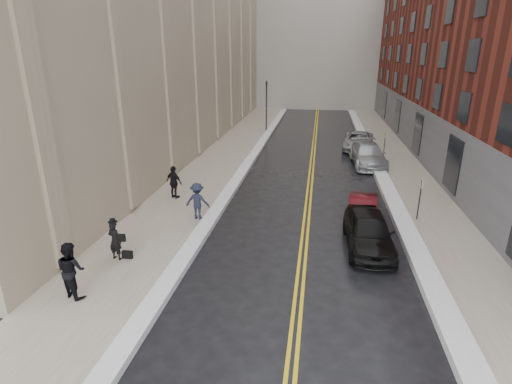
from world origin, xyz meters
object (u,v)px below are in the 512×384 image
(car_silver_near, at_px, (368,155))
(car_silver_far, at_px, (358,141))
(car_black, at_px, (369,231))
(pedestrian_b, at_px, (197,201))
(pedestrian_a, at_px, (71,270))
(pedestrian_main, at_px, (115,241))
(pedestrian_c, at_px, (174,182))
(car_maroon, at_px, (362,209))

(car_silver_near, relative_size, car_silver_far, 1.05)
(car_silver_far, bearing_deg, car_black, -85.92)
(car_black, relative_size, pedestrian_b, 2.54)
(car_black, bearing_deg, car_silver_far, 84.35)
(car_silver_far, distance_m, pedestrian_a, 26.72)
(car_silver_near, xyz_separation_m, pedestrian_main, (-11.38, -16.46, 0.15))
(pedestrian_b, distance_m, pedestrian_c, 3.42)
(car_silver_far, bearing_deg, pedestrian_b, -110.58)
(car_black, distance_m, car_silver_near, 13.69)
(car_maroon, relative_size, pedestrian_a, 1.97)
(car_silver_near, height_order, pedestrian_c, pedestrian_c)
(car_black, bearing_deg, car_maroon, 87.62)
(car_maroon, xyz_separation_m, pedestrian_b, (-8.02, -1.26, 0.43))
(car_maroon, relative_size, pedestrian_b, 2.11)
(pedestrian_c, bearing_deg, car_black, -178.82)
(car_silver_far, height_order, pedestrian_a, pedestrian_a)
(car_silver_near, relative_size, pedestrian_b, 2.99)
(car_maroon, relative_size, car_silver_far, 0.74)
(pedestrian_b, relative_size, pedestrian_c, 0.99)
(car_silver_far, bearing_deg, car_maroon, -86.52)
(pedestrian_a, distance_m, pedestrian_c, 9.71)
(pedestrian_main, height_order, pedestrian_b, pedestrian_b)
(car_maroon, height_order, pedestrian_main, pedestrian_main)
(car_black, distance_m, pedestrian_c, 11.04)
(car_silver_near, distance_m, pedestrian_c, 14.84)
(car_maroon, height_order, pedestrian_c, pedestrian_c)
(car_black, relative_size, car_silver_near, 0.85)
(car_black, xyz_separation_m, car_silver_far, (1.07, 18.77, -0.07))
(car_silver_near, relative_size, pedestrian_main, 3.43)
(car_black, relative_size, car_silver_far, 0.89)
(car_black, height_order, pedestrian_c, pedestrian_c)
(car_silver_far, xyz_separation_m, pedestrian_c, (-11.25, -14.50, 0.35))
(car_maroon, bearing_deg, car_silver_near, 88.67)
(car_maroon, distance_m, pedestrian_b, 8.13)
(car_silver_near, bearing_deg, pedestrian_b, -131.61)
(car_silver_near, height_order, car_silver_far, car_silver_near)
(pedestrian_main, relative_size, pedestrian_a, 0.81)
(car_silver_far, height_order, pedestrian_c, pedestrian_c)
(pedestrian_a, bearing_deg, car_maroon, -117.33)
(car_maroon, xyz_separation_m, car_silver_near, (1.35, 10.74, 0.16))
(car_silver_near, bearing_deg, pedestrian_a, -124.88)
(car_black, height_order, pedestrian_main, pedestrian_main)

